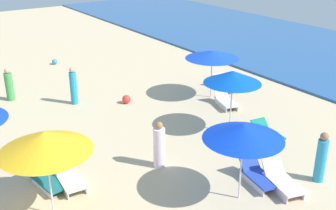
{
  "coord_description": "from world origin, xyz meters",
  "views": [
    {
      "loc": [
        13.04,
        1.19,
        7.1
      ],
      "look_at": [
        0.61,
        9.72,
        0.88
      ],
      "focal_mm": 44.72,
      "sensor_mm": 36.0,
      "label": 1
    }
  ],
  "objects": [
    {
      "name": "umbrella_0",
      "position": [
        5.82,
        8.62,
        2.13
      ],
      "size": [
        2.24,
        2.24,
        2.36
      ],
      "color": "silver",
      "rests_on": "ground_plane"
    },
    {
      "name": "beachgoer_4",
      "position": [
        3.04,
        7.71,
        0.74
      ],
      "size": [
        0.54,
        0.54,
        1.6
      ],
      "rotation": [
        0.0,
        0.0,
        5.34
      ],
      "color": "white",
      "rests_on": "ground_plane"
    },
    {
      "name": "umbrella_1",
      "position": [
        3.51,
        3.95,
        2.21
      ],
      "size": [
        2.43,
        2.43,
        2.49
      ],
      "color": "silver",
      "rests_on": "ground_plane"
    },
    {
      "name": "lounge_chair_1_1",
      "position": [
        2.5,
        4.85,
        0.27
      ],
      "size": [
        1.41,
        0.75,
        0.73
      ],
      "rotation": [
        0.0,
        0.0,
        1.49
      ],
      "color": "silver",
      "rests_on": "ground_plane"
    },
    {
      "name": "lounge_chair_4_0",
      "position": [
        3.62,
        12.1,
        0.23
      ],
      "size": [
        1.41,
        0.84,
        0.58
      ],
      "rotation": [
        0.0,
        0.0,
        1.42
      ],
      "color": "silver",
      "rests_on": "ground_plane"
    },
    {
      "name": "beach_ball_0",
      "position": [
        -2.37,
        9.5,
        0.19
      ],
      "size": [
        0.39,
        0.39,
        0.39
      ],
      "primitive_type": "sphere",
      "color": "red",
      "rests_on": "ground_plane"
    },
    {
      "name": "lounge_chair_0_0",
      "position": [
        5.56,
        9.65,
        0.25
      ],
      "size": [
        1.58,
        0.91,
        0.67
      ],
      "rotation": [
        0.0,
        0.0,
        1.37
      ],
      "color": "silver",
      "rests_on": "ground_plane"
    },
    {
      "name": "lounge_chair_5_1",
      "position": [
        -1.24,
        14.35,
        0.25
      ],
      "size": [
        1.63,
        0.95,
        0.63
      ],
      "rotation": [
        0.0,
        0.0,
        1.37
      ],
      "color": "silver",
      "rests_on": "ground_plane"
    },
    {
      "name": "beachgoer_5",
      "position": [
        6.53,
        11.29,
        0.79
      ],
      "size": [
        0.36,
        0.36,
        1.64
      ],
      "rotation": [
        0.0,
        0.0,
        0.12
      ],
      "color": "#2994BC",
      "rests_on": "ground_plane"
    },
    {
      "name": "beachgoer_0",
      "position": [
        -5.72,
        5.34,
        0.7
      ],
      "size": [
        0.5,
        0.5,
        1.51
      ],
      "rotation": [
        0.0,
        0.0,
        2.36
      ],
      "color": "#40994C",
      "rests_on": "ground_plane"
    },
    {
      "name": "beachgoer_6",
      "position": [
        -3.66,
        7.57,
        0.81
      ],
      "size": [
        0.4,
        0.4,
        1.7
      ],
      "rotation": [
        0.0,
        0.0,
        5.91
      ],
      "color": "#2390BC",
      "rests_on": "ground_plane"
    },
    {
      "name": "lounge_chair_1_0",
      "position": [
        2.1,
        4.3,
        0.23
      ],
      "size": [
        1.59,
        0.84,
        0.64
      ],
      "rotation": [
        0.0,
        0.0,
        1.72
      ],
      "color": "silver",
      "rests_on": "ground_plane"
    },
    {
      "name": "lounge_chair_5_0",
      "position": [
        0.4,
        12.94,
        0.27
      ],
      "size": [
        1.57,
        1.01,
        0.75
      ],
      "rotation": [
        0.0,
        0.0,
        1.27
      ],
      "color": "silver",
      "rests_on": "ground_plane"
    },
    {
      "name": "umbrella_5",
      "position": [
        -0.84,
        13.12,
        2.05
      ],
      "size": [
        2.43,
        2.43,
        2.23
      ],
      "color": "silver",
      "rests_on": "ground_plane"
    },
    {
      "name": "lounge_chair_0_1",
      "position": [
        6.2,
        9.99,
        0.27
      ],
      "size": [
        1.63,
        1.03,
        0.71
      ],
      "rotation": [
        0.0,
        0.0,
        1.3
      ],
      "color": "silver",
      "rests_on": "ground_plane"
    },
    {
      "name": "beach_ball_1",
      "position": [
        -10.02,
        9.0,
        0.15
      ],
      "size": [
        0.31,
        0.31,
        0.31
      ],
      "primitive_type": "sphere",
      "color": "#2C8DCD",
      "rests_on": "ground_plane"
    },
    {
      "name": "umbrella_4",
      "position": [
        2.38,
        11.38,
        2.2
      ],
      "size": [
        2.16,
        2.16,
        2.44
      ],
      "color": "silver",
      "rests_on": "ground_plane"
    }
  ]
}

